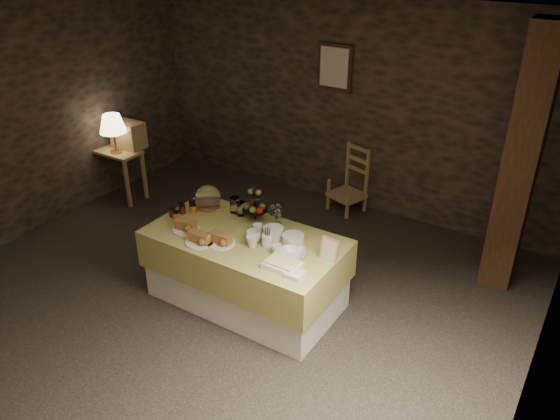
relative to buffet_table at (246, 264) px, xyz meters
The scene contains 28 objects.
ground_plane 0.48m from the buffet_table, 166.97° to the right, with size 5.50×5.00×0.01m, color black.
room_shell 1.17m from the buffet_table, 166.97° to the right, with size 5.52×5.02×2.60m.
buffet_table is the anchor object (origin of this frame).
console_table 2.89m from the buffet_table, 160.75° to the left, with size 0.63×0.36×0.67m.
table_lamp 2.89m from the buffet_table, 161.37° to the left, with size 0.33×0.33×0.50m.
wine_rack 2.93m from the buffet_table, 157.07° to the left, with size 0.42×0.26×0.34m, color olive.
chair 2.29m from the buffet_table, 90.58° to the left, with size 0.49×0.48×0.66m.
timber_column 2.73m from the buffet_table, 40.09° to the left, with size 0.30×0.30×2.60m, color black.
framed_picture 2.78m from the buffet_table, 98.75° to the left, with size 0.45×0.04×0.55m.
plate_stack_a 0.45m from the buffet_table, 29.63° to the left, with size 0.19×0.19×0.10m, color silver.
plate_stack_b 0.58m from the buffet_table, 17.37° to the left, with size 0.20×0.20×0.09m, color silver.
cutlery_holder 0.46m from the buffet_table, ahead, with size 0.10×0.10×0.12m, color silver.
cup_a 0.38m from the buffet_table, 14.26° to the right, with size 0.14×0.14×0.11m, color silver.
cup_b 0.41m from the buffet_table, 33.45° to the right, with size 0.11×0.11×0.10m, color silver.
mug_c 0.38m from the buffet_table, 56.64° to the left, with size 0.09×0.09×0.10m, color silver.
mug_d 0.55m from the buffet_table, 12.93° to the right, with size 0.08×0.08×0.09m, color silver.
bowl 0.65m from the buffet_table, ahead, with size 0.23×0.23×0.06m, color silver.
cake_dome 0.80m from the buffet_table, 157.72° to the left, with size 0.26×0.26×0.26m.
fruit_stand 0.56m from the buffet_table, 109.05° to the left, with size 0.25×0.25×0.35m.
bread_platter_left 0.67m from the buffet_table, 159.40° to the right, with size 0.26×0.26×0.11m.
bread_platter_center 0.54m from the buffet_table, 131.61° to the right, with size 0.26×0.26×0.11m.
bread_platter_right 0.42m from the buffet_table, 116.18° to the right, with size 0.26×0.26×0.11m.
jam_jars 0.85m from the buffet_table, behind, with size 0.20×0.32×0.07m.
tart_dish 0.71m from the buffet_table, 23.56° to the right, with size 0.30×0.22×0.07m.
square_dish 0.86m from the buffet_table, 22.69° to the right, with size 0.14×0.14×0.04m, color silver.
menu_frame 0.92m from the buffet_table, ahead, with size 0.17×0.02×0.22m, color olive.
storage_jar_a 0.62m from the buffet_table, 136.94° to the left, with size 0.10×0.10×0.16m, color white.
storage_jar_b 0.57m from the buffet_table, 130.35° to the left, with size 0.09×0.09×0.14m, color white.
Camera 1 is at (2.82, -3.42, 3.30)m, focal length 35.00 mm.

